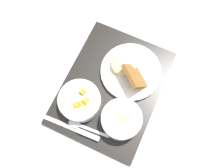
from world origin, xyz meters
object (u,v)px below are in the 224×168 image
(bowl_soup, at_px, (122,119))
(knife, at_px, (82,132))
(bowl_salad, at_px, (80,101))
(spoon, at_px, (81,126))
(plate_main, at_px, (130,70))

(bowl_soup, xyz_separation_m, knife, (-0.07, 0.11, -0.03))
(bowl_salad, relative_size, knife, 0.70)
(knife, height_order, spoon, knife)
(bowl_salad, xyz_separation_m, plate_main, (0.16, -0.13, -0.01))
(bowl_soup, xyz_separation_m, spoon, (-0.05, 0.12, -0.03))
(bowl_salad, distance_m, bowl_soup, 0.15)
(spoon, bearing_deg, knife, 126.15)
(bowl_salad, distance_m, knife, 0.10)
(bowl_soup, distance_m, spoon, 0.14)
(plate_main, height_order, spoon, plate_main)
(knife, xyz_separation_m, spoon, (0.02, 0.01, -0.00))
(spoon, bearing_deg, bowl_salad, -66.61)
(plate_main, bearing_deg, bowl_soup, -173.30)
(plate_main, distance_m, spoon, 0.25)
(bowl_soup, distance_m, plate_main, 0.18)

